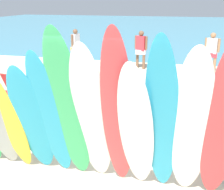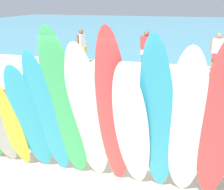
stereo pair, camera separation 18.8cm
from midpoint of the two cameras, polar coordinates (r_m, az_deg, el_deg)
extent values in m
plane|color=beige|center=(18.93, 11.56, 8.49)|extent=(60.00, 60.00, 0.00)
cube|color=teal|center=(34.36, 14.07, 12.38)|extent=(60.00, 40.00, 0.02)
cylinder|color=brown|center=(5.32, 20.25, -12.29)|extent=(0.07, 0.07, 0.75)
cylinder|color=brown|center=(5.36, -2.29, -6.37)|extent=(4.31, 0.06, 0.06)
ellipsoid|color=yellow|center=(5.27, -18.20, -4.54)|extent=(0.55, 0.88, 2.04)
ellipsoid|color=#289EC6|center=(5.06, -14.27, -4.84)|extent=(0.62, 0.94, 2.09)
ellipsoid|color=#289EC6|center=(4.82, -10.94, -4.27)|extent=(0.51, 0.95, 2.32)
ellipsoid|color=#38B266|center=(4.57, -7.58, -3.04)|extent=(0.58, 1.07, 2.66)
ellipsoid|color=white|center=(4.51, -3.31, -4.56)|extent=(0.58, 1.04, 2.46)
ellipsoid|color=#D13D42|center=(4.30, 1.57, -4.06)|extent=(0.55, 1.12, 2.68)
ellipsoid|color=white|center=(4.35, 5.05, -6.92)|extent=(0.56, 1.03, 2.25)
ellipsoid|color=#289EC6|center=(4.22, 9.86, -5.39)|extent=(0.52, 1.08, 2.60)
ellipsoid|color=white|center=(4.25, 15.15, -6.50)|extent=(0.60, 1.01, 2.48)
ellipsoid|color=#D13D42|center=(4.23, 20.64, -6.25)|extent=(0.54, 1.03, 2.60)
cylinder|color=brown|center=(9.90, -8.75, 2.47)|extent=(0.11, 0.11, 0.72)
cylinder|color=brown|center=(9.64, -9.45, 2.01)|extent=(0.11, 0.11, 0.72)
cube|color=#DB333D|center=(9.69, -9.18, 3.98)|extent=(0.39, 0.24, 0.17)
cube|color=orange|center=(9.62, -9.28, 5.95)|extent=(0.20, 0.38, 0.57)
sphere|color=brown|center=(9.55, -9.40, 8.21)|extent=(0.20, 0.20, 0.20)
cylinder|color=brown|center=(9.82, -8.73, 6.41)|extent=(0.09, 0.09, 0.50)
cylinder|color=brown|center=(9.40, -9.88, 5.84)|extent=(0.09, 0.09, 0.50)
cylinder|color=brown|center=(14.15, -5.79, 7.33)|extent=(0.12, 0.12, 0.79)
cylinder|color=brown|center=(14.41, -5.01, 7.54)|extent=(0.12, 0.12, 0.79)
cube|color=orange|center=(14.23, -5.44, 8.75)|extent=(0.42, 0.26, 0.19)
cube|color=silver|center=(14.17, -5.48, 10.23)|extent=(0.31, 0.45, 0.62)
sphere|color=brown|center=(14.13, -5.53, 11.92)|extent=(0.22, 0.22, 0.22)
cylinder|color=brown|center=(13.96, -6.13, 10.24)|extent=(0.10, 0.10, 0.55)
cylinder|color=brown|center=(14.38, -4.86, 10.50)|extent=(0.10, 0.10, 0.55)
cylinder|color=#9E704C|center=(13.13, 20.26, 5.52)|extent=(0.12, 0.12, 0.80)
cylinder|color=#9E704C|center=(13.22, 18.89, 5.73)|extent=(0.12, 0.12, 0.80)
cube|color=#DB333D|center=(13.11, 19.72, 7.05)|extent=(0.43, 0.26, 0.19)
cube|color=silver|center=(13.05, 19.89, 8.67)|extent=(0.46, 0.33, 0.62)
sphere|color=#9E704C|center=(13.00, 20.09, 10.51)|extent=(0.22, 0.22, 0.22)
cylinder|color=#9E704C|center=(13.12, 18.80, 8.97)|extent=(0.10, 0.10, 0.55)
cylinder|color=brown|center=(13.40, 6.22, 6.75)|extent=(0.12, 0.12, 0.80)
cylinder|color=brown|center=(13.23, 7.43, 6.56)|extent=(0.12, 0.12, 0.80)
cube|color=silver|center=(13.26, 6.87, 8.08)|extent=(0.43, 0.26, 0.19)
cube|color=#DB333D|center=(13.20, 6.94, 9.68)|extent=(0.46, 0.36, 0.62)
sphere|color=brown|center=(13.15, 7.00, 11.52)|extent=(0.23, 0.23, 0.23)
cylinder|color=brown|center=(13.34, 5.97, 9.95)|extent=(0.10, 0.10, 0.55)
cylinder|color=brown|center=(13.06, 7.93, 9.71)|extent=(0.10, 0.10, 0.55)
cylinder|color=#B7B7BC|center=(9.22, -18.60, -0.86)|extent=(0.02, 0.02, 0.28)
cylinder|color=#B7B7BC|center=(9.76, -18.84, 0.13)|extent=(0.02, 0.02, 0.28)
cylinder|color=#B7B7BC|center=(9.48, -17.03, -0.21)|extent=(0.02, 0.02, 0.28)
cube|color=red|center=(9.45, -18.82, 0.54)|extent=(0.57, 0.53, 0.03)
cube|color=red|center=(9.61, -17.57, 2.59)|extent=(0.54, 0.34, 0.51)
camera|label=1|loc=(0.09, -89.13, 0.28)|focal=48.24mm
camera|label=2|loc=(0.09, 90.87, -0.28)|focal=48.24mm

